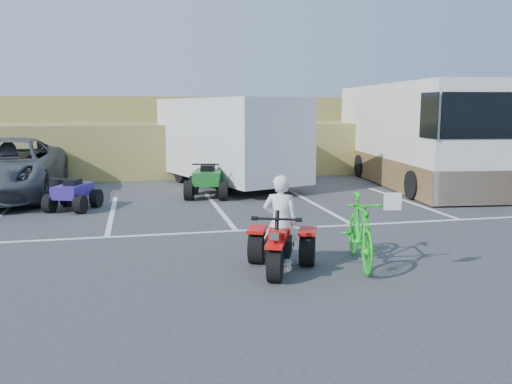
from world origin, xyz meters
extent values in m
plane|color=#353537|center=(0.00, 0.00, 0.00)|extent=(100.00, 100.00, 0.00)
cube|color=white|center=(-2.70, 5.00, 0.00)|extent=(0.12, 5.00, 0.01)
cube|color=white|center=(0.00, 5.00, 0.00)|extent=(0.12, 5.00, 0.01)
cube|color=white|center=(2.70, 5.00, 0.00)|extent=(0.12, 5.00, 0.01)
cube|color=white|center=(5.40, 5.00, 0.00)|extent=(0.12, 5.00, 0.01)
cube|color=white|center=(8.10, 5.00, 0.00)|extent=(0.12, 5.00, 0.01)
cube|color=white|center=(0.00, 2.40, 0.00)|extent=(28.00, 0.12, 0.01)
cube|color=olive|center=(0.00, 14.00, 1.00)|extent=(40.00, 6.00, 2.00)
cube|color=olive|center=(0.00, 17.50, 2.00)|extent=(40.00, 4.00, 2.20)
imported|color=white|center=(0.21, -0.48, 0.79)|extent=(0.67, 0.56, 1.57)
imported|color=#14BF19|center=(1.59, -0.54, 0.59)|extent=(0.97, 2.05, 1.19)
imported|color=#474A4E|center=(-5.85, 8.15, 0.87)|extent=(2.94, 6.29, 1.74)
cube|color=silver|center=(0.98, 9.16, 1.62)|extent=(4.48, 6.76, 2.62)
cylinder|color=black|center=(0.98, 9.16, 0.37)|extent=(2.41, 1.47, 0.73)
cube|color=silver|center=(7.21, 8.40, 1.73)|extent=(3.32, 9.52, 3.36)
cube|color=brown|center=(7.21, 8.40, 0.51)|extent=(3.37, 9.53, 0.93)
cube|color=black|center=(6.70, 3.74, 2.42)|extent=(2.13, 0.25, 1.21)
camera|label=1|loc=(-2.04, -8.83, 2.65)|focal=38.00mm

